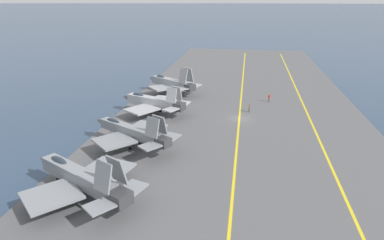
{
  "coord_description": "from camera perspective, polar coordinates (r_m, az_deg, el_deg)",
  "views": [
    {
      "loc": [
        -63.3,
        -0.8,
        23.06
      ],
      "look_at": [
        -9.01,
        7.9,
        2.9
      ],
      "focal_mm": 32.0,
      "sensor_mm": 36.0,
      "label": 1
    }
  ],
  "objects": [
    {
      "name": "parked_jet_second",
      "position": [
        54.25,
        -10.11,
        -1.87
      ],
      "size": [
        12.95,
        16.14,
        6.24
      ],
      "color": "gray",
      "rests_on": "carrier_deck"
    },
    {
      "name": "deck_stripe_foul_line",
      "position": [
        68.42,
        19.26,
        -0.37
      ],
      "size": [
        162.85,
        1.96,
        0.01
      ],
      "primitive_type": "cube",
      "rotation": [
        0.0,
        0.0,
        -0.01
      ],
      "color": "yellow",
      "rests_on": "carrier_deck"
    },
    {
      "name": "crew_red_vest",
      "position": [
        78.78,
        12.74,
        3.69
      ],
      "size": [
        0.46,
        0.44,
        1.86
      ],
      "color": "#4C473D",
      "rests_on": "carrier_deck"
    },
    {
      "name": "parked_jet_fourth",
      "position": [
        83.75,
        -3.53,
        6.22
      ],
      "size": [
        12.66,
        14.87,
        6.81
      ],
      "color": "#93999E",
      "rests_on": "carrier_deck"
    },
    {
      "name": "crew_brown_vest",
      "position": [
        70.95,
        9.53,
        2.06
      ],
      "size": [
        0.38,
        0.26,
        1.79
      ],
      "color": "#4C473D",
      "rests_on": "carrier_deck"
    },
    {
      "name": "ground_plane",
      "position": [
        67.37,
        7.87,
        -0.08
      ],
      "size": [
        2000.0,
        2000.0,
        0.0
      ],
      "primitive_type": "plane",
      "color": "#2D425B"
    },
    {
      "name": "parked_jet_nearest",
      "position": [
        42.92,
        -18.17,
        -9.08
      ],
      "size": [
        14.01,
        16.7,
        6.55
      ],
      "color": "gray",
      "rests_on": "carrier_deck"
    },
    {
      "name": "deck_stripe_centerline",
      "position": [
        67.24,
        7.89,
        0.25
      ],
      "size": [
        162.85,
        0.36,
        0.01
      ],
      "primitive_type": "cube",
      "color": "yellow",
      "rests_on": "carrier_deck"
    },
    {
      "name": "carrier_deck",
      "position": [
        67.3,
        7.88,
        0.08
      ],
      "size": [
        180.95,
        49.14,
        0.4
      ],
      "primitive_type": "cube",
      "color": "#565659",
      "rests_on": "ground"
    },
    {
      "name": "parked_jet_third",
      "position": [
        69.28,
        -6.54,
        3.03
      ],
      "size": [
        13.45,
        15.22,
        6.15
      ],
      "color": "#A8AAAF",
      "rests_on": "carrier_deck"
    }
  ]
}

